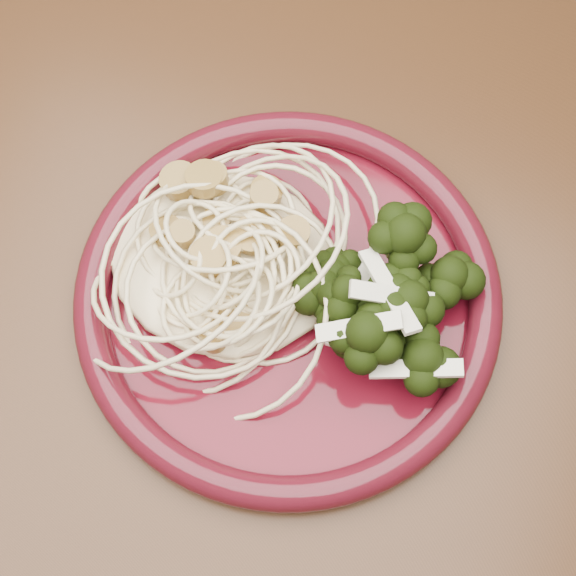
{
  "coord_description": "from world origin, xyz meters",
  "views": [
    {
      "loc": [
        0.03,
        -0.26,
        1.23
      ],
      "look_at": [
        -0.03,
        -0.08,
        0.77
      ],
      "focal_mm": 50.0,
      "sensor_mm": 36.0,
      "label": 1
    }
  ],
  "objects": [
    {
      "name": "dining_table",
      "position": [
        0.0,
        0.0,
        0.65
      ],
      "size": [
        1.2,
        0.8,
        0.75
      ],
      "color": "#472814",
      "rests_on": "ground"
    },
    {
      "name": "dinner_plate",
      "position": [
        -0.03,
        -0.08,
        0.76
      ],
      "size": [
        0.31,
        0.31,
        0.02
      ],
      "rotation": [
        0.0,
        0.0,
        -0.16
      ],
      "color": "#550A16",
      "rests_on": "dining_table"
    },
    {
      "name": "spaghetti_pile",
      "position": [
        -0.08,
        -0.07,
        0.77
      ],
      "size": [
        0.17,
        0.15,
        0.03
      ],
      "primitive_type": "ellipsoid",
      "rotation": [
        0.0,
        0.0,
        -0.16
      ],
      "color": "#FAE8B0",
      "rests_on": "dinner_plate"
    },
    {
      "name": "scallop_cluster",
      "position": [
        -0.08,
        -0.07,
        0.81
      ],
      "size": [
        0.13,
        0.13,
        0.04
      ],
      "primitive_type": null,
      "rotation": [
        0.0,
        0.0,
        -0.16
      ],
      "color": "#AC8A43",
      "rests_on": "spaghetti_pile"
    },
    {
      "name": "broccoli_pile",
      "position": [
        0.02,
        -0.09,
        0.78
      ],
      "size": [
        0.12,
        0.17,
        0.05
      ],
      "primitive_type": "ellipsoid",
      "rotation": [
        0.0,
        0.0,
        -0.16
      ],
      "color": "black",
      "rests_on": "dinner_plate"
    },
    {
      "name": "onion_garnish",
      "position": [
        0.02,
        -0.09,
        0.82
      ],
      "size": [
        0.08,
        0.11,
        0.05
      ],
      "primitive_type": null,
      "rotation": [
        0.0,
        0.0,
        -0.16
      ],
      "color": "white",
      "rests_on": "broccoli_pile"
    }
  ]
}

